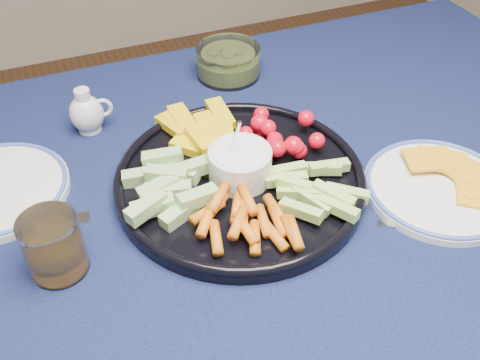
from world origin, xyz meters
name	(u,v)px	position (x,y,z in m)	size (l,w,h in m)	color
dining_table	(199,286)	(0.00, 0.00, 0.66)	(1.67, 1.07, 0.75)	#54321C
crudite_platter	(238,176)	(0.10, 0.09, 0.77)	(0.38, 0.38, 0.12)	black
creamer_pitcher	(87,113)	(-0.08, 0.32, 0.78)	(0.07, 0.06, 0.08)	silver
pickle_bowl	(228,63)	(0.20, 0.40, 0.77)	(0.12, 0.12, 0.06)	white
cheese_plate	(440,186)	(0.37, -0.03, 0.76)	(0.22, 0.22, 0.03)	white
juice_tumbler	(55,249)	(-0.17, 0.03, 0.78)	(0.07, 0.07, 0.09)	white
fork_left	(41,224)	(-0.19, 0.12, 0.75)	(0.16, 0.05, 0.00)	white
fork_right	(457,231)	(0.35, -0.11, 0.75)	(0.17, 0.11, 0.00)	white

